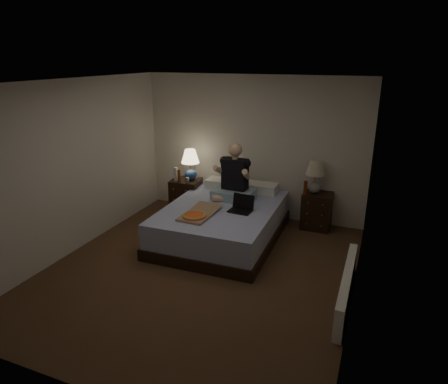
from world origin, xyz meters
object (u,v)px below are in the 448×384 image
at_px(water_bottle, 176,174).
at_px(laptop, 240,204).
at_px(nightstand_left, 186,197).
at_px(beer_bottle_right, 305,188).
at_px(lamp_right, 315,177).
at_px(soda_can, 187,180).
at_px(nightstand_right, 317,211).
at_px(radiator, 346,287).
at_px(bed, 222,223).
at_px(person, 234,172).
at_px(pizza_box, 194,216).
at_px(beer_bottle_left, 179,176).
at_px(lamp_left, 190,165).

relative_size(water_bottle, laptop, 0.74).
bearing_deg(nightstand_left, laptop, -38.00).
bearing_deg(beer_bottle_right, lamp_right, 46.59).
bearing_deg(soda_can, nightstand_right, 10.34).
distance_m(lamp_right, radiator, 2.32).
bearing_deg(water_bottle, radiator, -28.20).
distance_m(nightstand_left, water_bottle, 0.49).
height_order(bed, laptop, laptop).
bearing_deg(soda_can, bed, -33.36).
relative_size(person, pizza_box, 1.22).
distance_m(nightstand_right, pizza_box, 2.23).
relative_size(soda_can, beer_bottle_right, 0.43).
height_order(nightstand_right, radiator, nightstand_right).
bearing_deg(laptop, lamp_right, 55.15).
bearing_deg(beer_bottle_left, bed, -28.83).
xyz_separation_m(nightstand_right, soda_can, (-2.22, -0.41, 0.40)).
xyz_separation_m(lamp_right, laptop, (-0.91, -1.10, -0.23)).
bearing_deg(person, bed, -94.16).
distance_m(lamp_left, beer_bottle_right, 2.07).
height_order(lamp_left, radiator, lamp_left).
relative_size(lamp_right, person, 0.60).
relative_size(beer_bottle_left, laptop, 0.68).
relative_size(lamp_left, beer_bottle_right, 2.43).
xyz_separation_m(beer_bottle_left, radiator, (3.08, -1.65, -0.57)).
xyz_separation_m(laptop, radiator, (1.68, -0.97, -0.47)).
bearing_deg(beer_bottle_right, nightstand_right, 34.24).
bearing_deg(nightstand_right, laptop, -131.46).
distance_m(beer_bottle_left, beer_bottle_right, 2.21).
height_order(water_bottle, beer_bottle_right, water_bottle).
bearing_deg(beer_bottle_right, radiator, -65.18).
distance_m(bed, nightstand_left, 1.26).
height_order(person, pizza_box, person).
bearing_deg(soda_can, radiator, -29.62).
distance_m(lamp_left, pizza_box, 1.62).
bearing_deg(beer_bottle_left, laptop, -26.16).
height_order(lamp_left, beer_bottle_right, lamp_left).
distance_m(lamp_right, pizza_box, 2.18).
bearing_deg(beer_bottle_right, lamp_left, -177.70).
height_order(water_bottle, radiator, water_bottle).
relative_size(nightstand_left, soda_can, 6.56).
bearing_deg(beer_bottle_right, pizza_box, -131.46).
height_order(bed, person, person).
height_order(bed, radiator, bed).
bearing_deg(bed, nightstand_right, 35.80).
bearing_deg(laptop, person, 125.70).
bearing_deg(lamp_left, person, -22.55).
relative_size(lamp_left, water_bottle, 2.24).
bearing_deg(nightstand_left, lamp_right, 0.39).
distance_m(bed, water_bottle, 1.41).
relative_size(bed, nightstand_left, 3.37).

